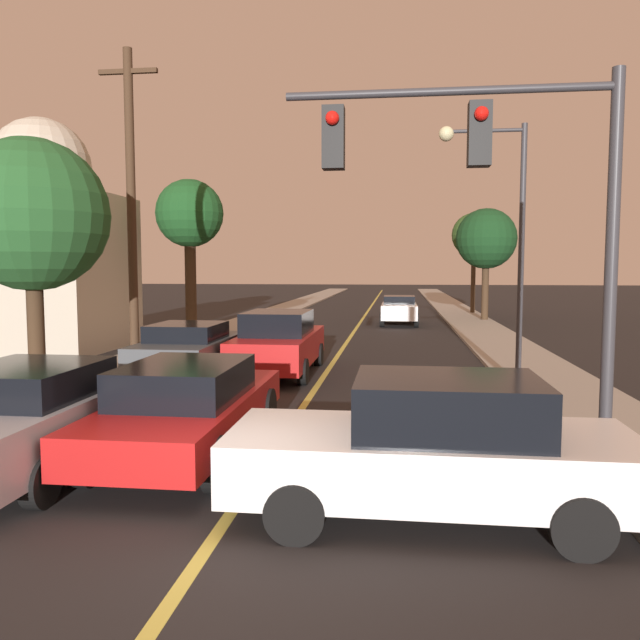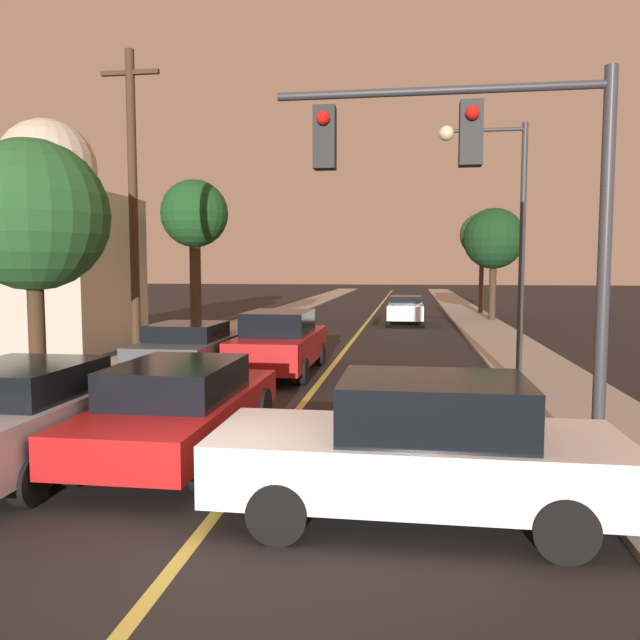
# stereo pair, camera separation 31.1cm
# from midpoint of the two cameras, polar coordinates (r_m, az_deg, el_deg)

# --- Properties ---
(ground_plane) EXTENTS (200.00, 200.00, 0.00)m
(ground_plane) POSITION_cam_midpoint_polar(r_m,az_deg,el_deg) (7.09, -11.49, -19.72)
(ground_plane) COLOR black
(road_surface) EXTENTS (9.07, 80.00, 0.01)m
(road_surface) POSITION_cam_midpoint_polar(r_m,az_deg,el_deg) (42.26, 4.23, 0.86)
(road_surface) COLOR black
(road_surface) RESTS_ON ground
(sidewalk_left) EXTENTS (2.50, 80.00, 0.12)m
(sidewalk_left) POSITION_cam_midpoint_polar(r_m,az_deg,el_deg) (42.93, -3.51, 1.00)
(sidewalk_left) COLOR #9E998E
(sidewalk_left) RESTS_ON ground
(sidewalk_right) EXTENTS (2.50, 80.00, 0.12)m
(sidewalk_right) POSITION_cam_midpoint_polar(r_m,az_deg,el_deg) (42.36, 12.07, 0.85)
(sidewalk_right) COLOR #9E998E
(sidewalk_right) RESTS_ON ground
(car_near_lane_front) EXTENTS (2.01, 5.13, 1.48)m
(car_near_lane_front) POSITION_cam_midpoint_polar(r_m,az_deg,el_deg) (10.04, -12.82, -7.67)
(car_near_lane_front) COLOR red
(car_near_lane_front) RESTS_ON ground
(car_near_lane_second) EXTENTS (2.01, 5.03, 1.74)m
(car_near_lane_second) POSITION_cam_midpoint_polar(r_m,az_deg,el_deg) (17.15, -4.29, -2.07)
(car_near_lane_second) COLOR red
(car_near_lane_second) RESTS_ON ground
(car_outer_lane_front) EXTENTS (2.05, 4.67, 1.55)m
(car_outer_lane_front) POSITION_cam_midpoint_polar(r_m,az_deg,el_deg) (10.11, -25.42, -7.81)
(car_outer_lane_front) COLOR #A5A8B2
(car_outer_lane_front) RESTS_ON ground
(car_outer_lane_second) EXTENTS (1.98, 4.22, 1.53)m
(car_outer_lane_second) POSITION_cam_midpoint_polar(r_m,az_deg,el_deg) (16.16, -12.38, -2.84)
(car_outer_lane_second) COLOR #474C51
(car_outer_lane_second) RESTS_ON ground
(car_far_oncoming) EXTENTS (1.88, 4.13, 1.48)m
(car_far_oncoming) POSITION_cam_midpoint_polar(r_m,az_deg,el_deg) (31.91, 6.97, 0.96)
(car_far_oncoming) COLOR white
(car_far_oncoming) RESTS_ON ground
(car_crossing_right) EXTENTS (4.72, 2.01, 1.67)m
(car_crossing_right) POSITION_cam_midpoint_polar(r_m,az_deg,el_deg) (7.51, 9.27, -11.48)
(car_crossing_right) COLOR white
(car_crossing_right) RESTS_ON ground
(traffic_signal_mast) EXTENTS (4.73, 0.42, 5.56)m
(traffic_signal_mast) POSITION_cam_midpoint_polar(r_m,az_deg,el_deg) (9.39, 15.07, 11.87)
(traffic_signal_mast) COLOR #333338
(traffic_signal_mast) RESTS_ON ground
(streetlamp_right) EXTENTS (2.07, 0.36, 6.20)m
(streetlamp_right) POSITION_cam_midpoint_polar(r_m,az_deg,el_deg) (15.70, 15.52, 9.29)
(streetlamp_right) COLOR #333338
(streetlamp_right) RESTS_ON ground
(utility_pole_left) EXTENTS (1.60, 0.24, 8.54)m
(utility_pole_left) POSITION_cam_midpoint_polar(r_m,az_deg,el_deg) (17.68, -17.36, 9.88)
(utility_pole_left) COLOR #422D1E
(utility_pole_left) RESTS_ON ground
(tree_left_near) EXTENTS (3.32, 3.32, 5.61)m
(tree_left_near) POSITION_cam_midpoint_polar(r_m,az_deg,el_deg) (15.17, -25.41, 8.59)
(tree_left_near) COLOR #3D2B1C
(tree_left_near) RESTS_ON ground
(tree_left_far) EXTENTS (2.58, 2.58, 6.17)m
(tree_left_far) POSITION_cam_midpoint_polar(r_m,az_deg,el_deg) (24.71, -12.20, 9.24)
(tree_left_far) COLOR #3D2B1C
(tree_left_far) RESTS_ON ground
(tree_right_near) EXTENTS (2.72, 2.72, 6.16)m
(tree_right_near) POSITION_cam_midpoint_polar(r_m,az_deg,el_deg) (39.96, 13.69, 7.50)
(tree_right_near) COLOR #3D2B1C
(tree_right_near) RESTS_ON ground
(tree_right_far) EXTENTS (3.23, 3.23, 5.96)m
(tree_right_far) POSITION_cam_midpoint_polar(r_m,az_deg,el_deg) (34.69, 14.71, 7.15)
(tree_right_far) COLOR #3D2B1C
(tree_right_far) RESTS_ON ground
(domed_building_left) EXTENTS (5.07, 5.07, 8.16)m
(domed_building_left) POSITION_cam_midpoint_polar(r_m,az_deg,el_deg) (24.47, -24.23, 5.89)
(domed_building_left) COLOR #BCB29E
(domed_building_left) RESTS_ON ground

